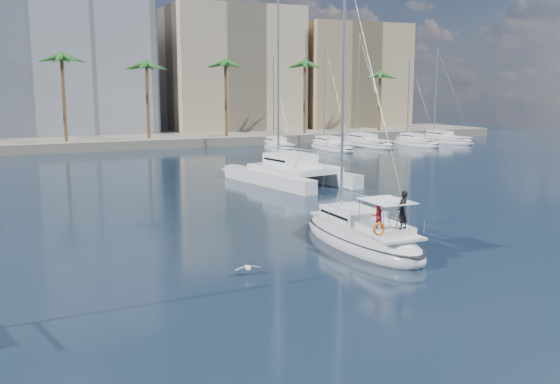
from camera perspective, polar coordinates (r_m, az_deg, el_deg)
name	(u,v)px	position (r m, az deg, el deg)	size (l,w,h in m)	color
ground	(291,267)	(28.59, 1.01, -6.91)	(160.00, 160.00, 0.00)	black
quay	(100,142)	(86.95, -16.16, 4.41)	(120.00, 14.00, 1.20)	gray
building_beige	(232,73)	(100.60, -4.44, 10.81)	(20.00, 14.00, 20.00)	beige
building_tan_right	(348,80)	(107.16, 6.24, 10.19)	(18.00, 12.00, 18.00)	tan
palm_centre	(100,68)	(82.67, -16.10, 10.87)	(3.60, 3.60, 12.30)	brown
palm_right	(338,70)	(93.67, 5.36, 11.04)	(3.60, 3.60, 12.30)	brown
main_sloop	(362,236)	(32.58, 7.46, -3.99)	(3.30, 10.27, 15.24)	white
catamaran	(291,170)	(52.46, 1.05, 2.06)	(8.11, 12.75, 17.25)	white
seagull	(247,268)	(27.39, -2.99, -6.93)	(1.17, 0.50, 0.22)	silver
moored_yacht_a	(279,150)	(78.88, -0.13, 3.84)	(2.72, 9.35, 11.90)	white
moored_yacht_b	(331,150)	(79.94, 4.73, 3.89)	(3.14, 10.78, 13.72)	white
moored_yacht_c	(367,146)	(84.92, 7.95, 4.17)	(3.55, 12.21, 15.54)	white
moored_yacht_d	(416,146)	(86.88, 12.30, 4.17)	(2.72, 9.35, 11.90)	white
moored_yacht_e	(445,143)	(92.40, 14.84, 4.39)	(3.14, 10.78, 13.72)	white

